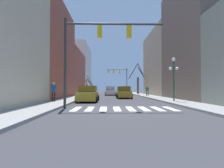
# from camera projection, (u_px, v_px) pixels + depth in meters

# --- Properties ---
(ground_plane) EXTENTS (240.00, 240.00, 0.00)m
(ground_plane) POSITION_uv_depth(u_px,v_px,m) (123.00, 108.00, 11.86)
(ground_plane) COLOR #38383D
(sidewalk_left) EXTENTS (2.48, 90.00, 0.15)m
(sidewalk_left) POSITION_uv_depth(u_px,v_px,m) (42.00, 107.00, 11.74)
(sidewalk_left) COLOR gray
(sidewalk_left) RESTS_ON ground_plane
(sidewalk_right) EXTENTS (2.48, 90.00, 0.15)m
(sidewalk_right) POSITION_uv_depth(u_px,v_px,m) (203.00, 107.00, 11.98)
(sidewalk_right) COLOR gray
(sidewalk_right) RESTS_ON ground_plane
(building_row_left) EXTENTS (6.00, 53.16, 13.57)m
(building_row_left) POSITION_uv_depth(u_px,v_px,m) (62.00, 64.00, 32.97)
(building_row_left) COLOR #BCB299
(building_row_left) RESTS_ON ground_plane
(building_row_right) EXTENTS (6.00, 32.32, 13.96)m
(building_row_right) POSITION_uv_depth(u_px,v_px,m) (188.00, 54.00, 23.36)
(building_row_right) COLOR gray
(building_row_right) RESTS_ON ground_plane
(crosswalk_stripes) EXTENTS (6.75, 2.60, 0.01)m
(crosswalk_stripes) POSITION_uv_depth(u_px,v_px,m) (124.00, 109.00, 11.61)
(crosswalk_stripes) COLOR white
(crosswalk_stripes) RESTS_ON ground_plane
(traffic_signal_near) EXTENTS (6.88, 0.28, 6.23)m
(traffic_signal_near) POSITION_uv_depth(u_px,v_px,m) (94.00, 42.00, 12.06)
(traffic_signal_near) COLOR #2D2D2D
(traffic_signal_near) RESTS_ON ground_plane
(traffic_signal_far) EXTENTS (5.53, 0.28, 6.71)m
(traffic_signal_far) POSITION_uv_depth(u_px,v_px,m) (120.00, 75.00, 46.93)
(traffic_signal_far) COLOR #2D2D2D
(traffic_signal_far) RESTS_ON ground_plane
(street_lamp_right_corner) EXTENTS (0.95, 0.36, 4.13)m
(street_lamp_right_corner) POSITION_uv_depth(u_px,v_px,m) (174.00, 70.00, 16.59)
(street_lamp_right_corner) COLOR #1E4C2D
(street_lamp_right_corner) RESTS_ON sidewalk_right
(car_parked_right_far) EXTENTS (2.02, 4.59, 1.68)m
(car_parked_right_far) POSITION_uv_depth(u_px,v_px,m) (110.00, 91.00, 33.42)
(car_parked_right_far) COLOR white
(car_parked_right_far) RESTS_ON ground_plane
(car_at_intersection) EXTENTS (2.04, 4.60, 1.60)m
(car_at_intersection) POSITION_uv_depth(u_px,v_px,m) (124.00, 93.00, 23.87)
(car_at_intersection) COLOR #A38423
(car_at_intersection) RESTS_ON ground_plane
(car_driving_away_lane) EXTENTS (1.99, 4.66, 1.82)m
(car_driving_away_lane) POSITION_uv_depth(u_px,v_px,m) (126.00, 90.00, 40.13)
(car_driving_away_lane) COLOR silver
(car_driving_away_lane) RESTS_ON ground_plane
(car_parked_left_mid) EXTENTS (2.10, 4.46, 1.61)m
(car_parked_left_mid) POSITION_uv_depth(u_px,v_px,m) (88.00, 94.00, 17.79)
(car_parked_left_mid) COLOR #A38423
(car_parked_left_mid) RESTS_ON ground_plane
(pedestrian_on_right_sidewalk) EXTENTS (0.67, 0.27, 1.57)m
(pedestrian_on_right_sidewalk) POSITION_uv_depth(u_px,v_px,m) (147.00, 90.00, 27.98)
(pedestrian_on_right_sidewalk) COLOR #282D47
(pedestrian_on_right_sidewalk) RESTS_ON sidewalk_right
(pedestrian_near_right_corner) EXTENTS (0.72, 0.46, 1.79)m
(pedestrian_near_right_corner) POSITION_uv_depth(u_px,v_px,m) (53.00, 90.00, 16.51)
(pedestrian_near_right_corner) COLOR black
(pedestrian_near_right_corner) RESTS_ON sidewalk_left
(street_tree_left_far) EXTENTS (2.29, 1.39, 3.99)m
(street_tree_left_far) POSITION_uv_depth(u_px,v_px,m) (87.00, 86.00, 37.63)
(street_tree_left_far) COLOR brown
(street_tree_left_far) RESTS_ON sidewalk_left
(street_tree_right_far) EXTENTS (3.39, 0.78, 6.48)m
(street_tree_right_far) POSITION_uv_depth(u_px,v_px,m) (138.00, 81.00, 36.48)
(street_tree_right_far) COLOR brown
(street_tree_right_far) RESTS_ON sidewalk_right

